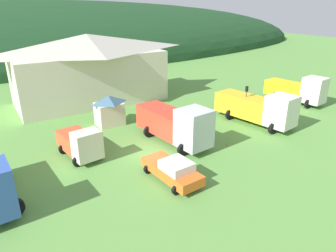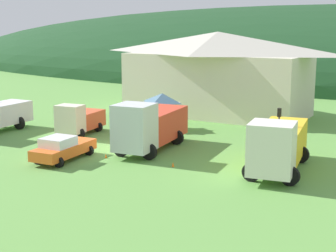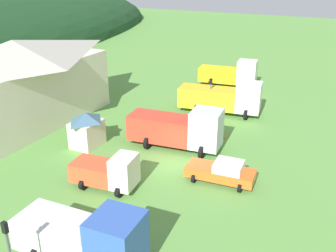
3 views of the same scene
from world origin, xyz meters
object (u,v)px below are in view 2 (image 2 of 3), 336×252
(play_shed_cream, at_px, (162,110))
(traffic_cone_near_pickup, at_px, (173,167))
(service_pickup_orange, at_px, (63,148))
(light_truck_cream, at_px, (79,119))
(traffic_cone_mid_row, at_px, (106,158))
(tow_truck_silver, at_px, (149,125))
(traffic_light_east, at_px, (279,130))
(depot_building, at_px, (217,72))
(heavy_rig_striped, at_px, (278,144))

(play_shed_cream, height_order, traffic_cone_near_pickup, play_shed_cream)
(service_pickup_orange, bearing_deg, light_truck_cream, -152.26)
(service_pickup_orange, height_order, traffic_cone_mid_row, service_pickup_orange)
(tow_truck_silver, xyz_separation_m, traffic_light_east, (9.18, 0.84, 0.48))
(service_pickup_orange, bearing_deg, traffic_cone_near_pickup, 103.08)
(depot_building, xyz_separation_m, tow_truck_silver, (2.10, -16.05, -2.40))
(traffic_light_east, height_order, traffic_cone_mid_row, traffic_light_east)
(heavy_rig_striped, xyz_separation_m, traffic_cone_mid_row, (-11.07, -2.74, -1.76))
(depot_building, distance_m, light_truck_cream, 15.76)
(light_truck_cream, distance_m, traffic_cone_mid_row, 8.24)
(play_shed_cream, relative_size, heavy_rig_striped, 0.35)
(tow_truck_silver, bearing_deg, light_truck_cream, -108.82)
(traffic_light_east, bearing_deg, heavy_rig_striped, -71.58)
(light_truck_cream, relative_size, heavy_rig_striped, 0.56)
(tow_truck_silver, xyz_separation_m, heavy_rig_striped, (9.62, -0.51, -0.08))
(light_truck_cream, distance_m, heavy_rig_striped, 17.69)
(depot_building, height_order, light_truck_cream, depot_building)
(depot_building, relative_size, tow_truck_silver, 2.30)
(service_pickup_orange, bearing_deg, traffic_cone_mid_row, 126.23)
(light_truck_cream, distance_m, traffic_light_east, 17.15)
(tow_truck_silver, relative_size, service_pickup_orange, 1.61)
(depot_building, xyz_separation_m, traffic_cone_near_pickup, (5.64, -18.87, -4.23))
(traffic_cone_mid_row, bearing_deg, traffic_light_east, 21.00)
(tow_truck_silver, bearing_deg, play_shed_cream, -162.65)
(traffic_cone_mid_row, bearing_deg, traffic_cone_near_pickup, 4.81)
(play_shed_cream, bearing_deg, service_pickup_orange, -91.67)
(traffic_cone_mid_row, bearing_deg, heavy_rig_striped, 13.88)
(depot_building, relative_size, traffic_cone_mid_row, 32.24)
(service_pickup_orange, distance_m, traffic_cone_mid_row, 2.97)
(heavy_rig_striped, distance_m, traffic_cone_mid_row, 11.54)
(service_pickup_orange, xyz_separation_m, traffic_light_east, (12.78, 5.94, 1.48))
(tow_truck_silver, bearing_deg, traffic_light_east, 88.51)
(play_shed_cream, distance_m, service_pickup_orange, 12.40)
(service_pickup_orange, distance_m, traffic_cone_near_pickup, 7.55)
(light_truck_cream, distance_m, service_pickup_orange, 8.08)
(tow_truck_silver, height_order, traffic_cone_mid_row, tow_truck_silver)
(heavy_rig_striped, bearing_deg, light_truck_cream, -106.33)
(light_truck_cream, bearing_deg, depot_building, 150.70)
(traffic_light_east, xyz_separation_m, traffic_cone_near_pickup, (-5.63, -3.66, -2.31))
(heavy_rig_striped, distance_m, traffic_light_east, 1.52)
(play_shed_cream, relative_size, light_truck_cream, 0.63)
(depot_building, relative_size, play_shed_cream, 6.10)
(traffic_cone_near_pickup, bearing_deg, light_truck_cream, 158.46)
(light_truck_cream, bearing_deg, service_pickup_orange, 25.18)
(service_pickup_orange, bearing_deg, play_shed_cream, 173.68)
(heavy_rig_striped, height_order, traffic_light_east, traffic_light_east)
(tow_truck_silver, distance_m, traffic_cone_mid_row, 4.00)
(depot_building, relative_size, light_truck_cream, 3.87)
(play_shed_cream, distance_m, traffic_cone_mid_row, 10.78)
(traffic_light_east, bearing_deg, light_truck_cream, 177.10)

